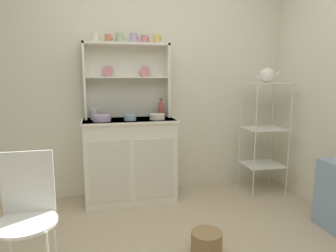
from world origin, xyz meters
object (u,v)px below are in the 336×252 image
(floor_basket, at_px, (206,243))
(hutch_shelf_unit, at_px, (127,75))
(utensil_jar, at_px, (94,114))
(porcelain_teapot, at_px, (267,75))
(wire_chair, at_px, (27,208))
(hutch_cabinet, at_px, (130,159))
(jam_bottle, at_px, (161,109))
(bowl_mixing_large, at_px, (102,118))
(cup_cream_0, at_px, (95,37))
(bakers_rack, at_px, (264,125))

(floor_basket, bearing_deg, hutch_shelf_unit, 108.91)
(floor_basket, distance_m, utensil_jar, 1.66)
(utensil_jar, relative_size, porcelain_teapot, 1.01)
(wire_chair, relative_size, floor_basket, 3.69)
(hutch_cabinet, height_order, jam_bottle, jam_bottle)
(wire_chair, relative_size, porcelain_teapot, 3.44)
(hutch_shelf_unit, xyz_separation_m, floor_basket, (0.44, -1.28, -1.23))
(bowl_mixing_large, distance_m, utensil_jar, 0.17)
(hutch_shelf_unit, distance_m, cup_cream_0, 0.49)
(wire_chair, bearing_deg, hutch_cabinet, 45.72)
(hutch_shelf_unit, relative_size, bakers_rack, 0.72)
(utensil_jar, bearing_deg, hutch_cabinet, -12.49)
(utensil_jar, bearing_deg, jam_bottle, 0.68)
(hutch_shelf_unit, distance_m, floor_basket, 1.83)
(cup_cream_0, bearing_deg, utensil_jar, -132.78)
(bowl_mixing_large, height_order, porcelain_teapot, porcelain_teapot)
(hutch_shelf_unit, height_order, floor_basket, hutch_shelf_unit)
(porcelain_teapot, bearing_deg, hutch_cabinet, 175.69)
(hutch_shelf_unit, bearing_deg, wire_chair, -118.93)
(floor_basket, xyz_separation_m, cup_cream_0, (-0.75, 1.24, 1.61))
(hutch_cabinet, bearing_deg, bowl_mixing_large, -165.22)
(cup_cream_0, xyz_separation_m, porcelain_teapot, (1.80, -0.23, -0.37))
(jam_bottle, height_order, utensil_jar, utensil_jar)
(wire_chair, bearing_deg, cup_cream_0, 59.48)
(hutch_cabinet, height_order, bakers_rack, bakers_rack)
(bakers_rack, bearing_deg, hutch_shelf_unit, 169.50)
(hutch_cabinet, distance_m, bakers_rack, 1.53)
(utensil_jar, bearing_deg, cup_cream_0, 47.22)
(hutch_shelf_unit, relative_size, porcelain_teapot, 3.60)
(hutch_shelf_unit, relative_size, bowl_mixing_large, 4.97)
(bakers_rack, distance_m, utensil_jar, 1.86)
(cup_cream_0, relative_size, jam_bottle, 0.45)
(bakers_rack, relative_size, jam_bottle, 6.12)
(bowl_mixing_large, bearing_deg, cup_cream_0, 99.56)
(floor_basket, height_order, bowl_mixing_large, bowl_mixing_large)
(cup_cream_0, distance_m, jam_bottle, 0.99)
(hutch_cabinet, distance_m, floor_basket, 1.25)
(hutch_cabinet, bearing_deg, porcelain_teapot, -4.31)
(hutch_shelf_unit, distance_m, jam_bottle, 0.51)
(wire_chair, distance_m, floor_basket, 1.26)
(hutch_shelf_unit, bearing_deg, bakers_rack, -10.50)
(floor_basket, bearing_deg, bowl_mixing_large, 124.51)
(bakers_rack, bearing_deg, jam_bottle, 170.11)
(hutch_shelf_unit, xyz_separation_m, porcelain_teapot, (1.49, -0.28, 0.00))
(hutch_cabinet, bearing_deg, cup_cream_0, 158.52)
(floor_basket, distance_m, bowl_mixing_large, 1.50)
(bakers_rack, height_order, floor_basket, bakers_rack)
(hutch_shelf_unit, distance_m, wire_chair, 1.74)
(floor_basket, xyz_separation_m, utensil_jar, (-0.79, 1.19, 0.84))
(bowl_mixing_large, xyz_separation_m, utensil_jar, (-0.07, 0.15, 0.03))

